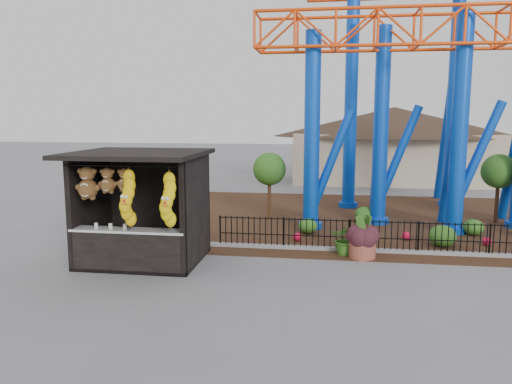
# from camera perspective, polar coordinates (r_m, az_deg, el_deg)

# --- Properties ---
(ground) EXTENTS (120.00, 120.00, 0.00)m
(ground) POSITION_cam_1_polar(r_m,az_deg,el_deg) (12.79, -1.73, -9.90)
(ground) COLOR slate
(ground) RESTS_ON ground
(mulch_bed) EXTENTS (18.00, 12.00, 0.02)m
(mulch_bed) POSITION_cam_1_polar(r_m,az_deg,el_deg) (20.42, 13.50, -3.03)
(mulch_bed) COLOR #331E11
(mulch_bed) RESTS_ON ground
(curb) EXTENTS (18.00, 0.18, 0.12)m
(curb) POSITION_cam_1_polar(r_m,az_deg,el_deg) (15.57, 15.06, -6.56)
(curb) COLOR gray
(curb) RESTS_ON ground
(prize_booth) EXTENTS (3.50, 3.40, 3.12)m
(prize_booth) POSITION_cam_1_polar(r_m,az_deg,el_deg) (14.06, -13.20, -1.98)
(prize_booth) COLOR black
(prize_booth) RESTS_ON ground
(picket_fence) EXTENTS (12.20, 0.06, 1.00)m
(picket_fence) POSITION_cam_1_polar(r_m,az_deg,el_deg) (15.59, 18.43, -5.02)
(picket_fence) COLOR black
(picket_fence) RESTS_ON ground
(roller_coaster) EXTENTS (11.00, 6.37, 10.82)m
(roller_coaster) POSITION_cam_1_polar(r_m,az_deg,el_deg) (20.50, 17.32, 14.95)
(roller_coaster) COLOR blue
(roller_coaster) RESTS_ON ground
(terracotta_planter) EXTENTS (0.84, 0.84, 0.55)m
(terracotta_planter) POSITION_cam_1_polar(r_m,az_deg,el_deg) (14.83, 12.04, -6.36)
(terracotta_planter) COLOR #974736
(terracotta_planter) RESTS_ON ground
(planter_foliage) EXTENTS (0.70, 0.70, 0.64)m
(planter_foliage) POSITION_cam_1_polar(r_m,az_deg,el_deg) (14.68, 12.11, -4.13)
(planter_foliage) COLOR #36151C
(planter_foliage) RESTS_ON terracotta_planter
(potted_plant) EXTENTS (0.96, 0.86, 0.96)m
(potted_plant) POSITION_cam_1_polar(r_m,az_deg,el_deg) (15.00, 10.25, -5.32)
(potted_plant) COLOR #2F5A1A
(potted_plant) RESTS_ON ground
(landscaping) EXTENTS (7.90, 4.22, 0.67)m
(landscaping) POSITION_cam_1_polar(r_m,az_deg,el_deg) (17.92, 17.62, -3.88)
(landscaping) COLOR #2D5D1B
(landscaping) RESTS_ON mulch_bed
(pavilion) EXTENTS (15.00, 15.00, 4.80)m
(pavilion) POSITION_cam_1_polar(r_m,az_deg,el_deg) (32.17, 15.45, 6.61)
(pavilion) COLOR #BFAD8C
(pavilion) RESTS_ON ground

